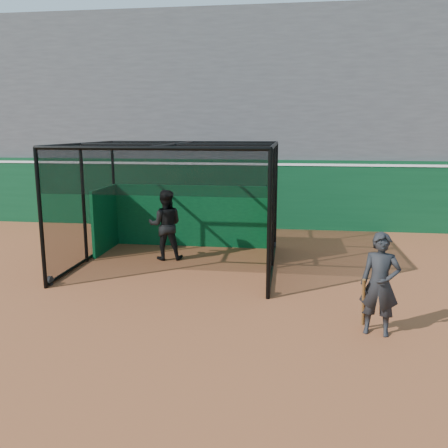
# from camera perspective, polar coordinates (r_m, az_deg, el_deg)

# --- Properties ---
(ground) EXTENTS (120.00, 120.00, 0.00)m
(ground) POSITION_cam_1_polar(r_m,az_deg,el_deg) (9.63, -4.14, -10.47)
(ground) COLOR #964F2B
(ground) RESTS_ON ground
(outfield_wall) EXTENTS (50.00, 0.50, 2.50)m
(outfield_wall) POSITION_cam_1_polar(r_m,az_deg,el_deg) (17.49, 1.55, 3.81)
(outfield_wall) COLOR #0B3C1E
(outfield_wall) RESTS_ON ground
(grandstand) EXTENTS (50.00, 7.85, 8.95)m
(grandstand) POSITION_cam_1_polar(r_m,az_deg,el_deg) (21.12, 2.75, 13.76)
(grandstand) COLOR #4C4C4F
(grandstand) RESTS_ON ground
(batting_cage) EXTENTS (5.17, 4.61, 3.18)m
(batting_cage) POSITION_cam_1_polar(r_m,az_deg,el_deg) (12.48, -5.81, 2.12)
(batting_cage) COLOR black
(batting_cage) RESTS_ON ground
(batter) EXTENTS (1.06, 0.89, 1.95)m
(batter) POSITION_cam_1_polar(r_m,az_deg,el_deg) (13.21, -7.05, -0.10)
(batter) COLOR black
(batter) RESTS_ON ground
(on_deck_player) EXTENTS (0.75, 0.57, 1.84)m
(on_deck_player) POSITION_cam_1_polar(r_m,az_deg,el_deg) (8.76, 18.23, -6.91)
(on_deck_player) COLOR black
(on_deck_player) RESTS_ON ground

